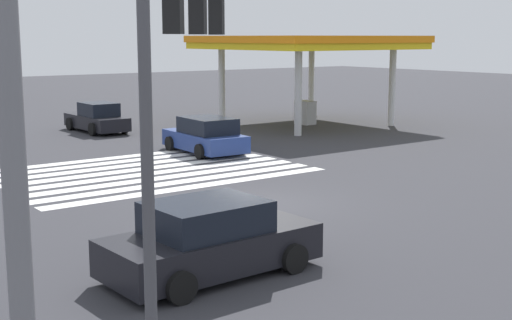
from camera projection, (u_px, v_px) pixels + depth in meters
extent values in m
plane|color=#333338|center=(256.00, 204.00, 20.63)|extent=(141.52, 141.52, 0.00)
cube|color=silver|center=(109.00, 158.00, 28.36)|extent=(10.61, 0.60, 0.01)
cube|color=silver|center=(119.00, 162.00, 27.61)|extent=(10.61, 0.60, 0.01)
cube|color=silver|center=(131.00, 165.00, 26.86)|extent=(10.61, 0.60, 0.01)
cube|color=silver|center=(143.00, 169.00, 26.11)|extent=(10.61, 0.60, 0.01)
cube|color=silver|center=(155.00, 173.00, 25.36)|extent=(10.61, 0.60, 0.01)
cube|color=silver|center=(169.00, 177.00, 24.61)|extent=(10.61, 0.60, 0.01)
cube|color=silver|center=(183.00, 181.00, 23.87)|extent=(10.61, 0.60, 0.01)
cube|color=silver|center=(198.00, 186.00, 23.12)|extent=(10.61, 0.60, 0.01)
cylinder|color=#47474C|center=(147.00, 169.00, 9.86)|extent=(0.18, 0.18, 5.97)
cube|color=black|center=(173.00, 6.00, 11.00)|extent=(0.40, 0.40, 0.84)
sphere|color=red|center=(176.00, 7.00, 11.15)|extent=(0.16, 0.16, 0.16)
cube|color=black|center=(198.00, 10.00, 12.65)|extent=(0.40, 0.40, 0.84)
sphere|color=gold|center=(200.00, 11.00, 12.81)|extent=(0.16, 0.16, 0.16)
cube|color=black|center=(216.00, 14.00, 14.31)|extent=(0.40, 0.40, 0.84)
sphere|color=green|center=(218.00, 14.00, 14.46)|extent=(0.16, 0.16, 0.16)
cube|color=navy|center=(205.00, 141.00, 29.74)|extent=(2.08, 4.27, 0.68)
cube|color=black|center=(208.00, 125.00, 29.41)|extent=(1.80, 2.46, 0.65)
cylinder|color=black|center=(170.00, 143.00, 30.31)|extent=(0.25, 0.62, 0.60)
cylinder|color=black|center=(209.00, 140.00, 31.36)|extent=(0.25, 0.62, 0.60)
cylinder|color=black|center=(200.00, 152.00, 28.19)|extent=(0.25, 0.62, 0.60)
cylinder|color=black|center=(241.00, 147.00, 29.24)|extent=(0.25, 0.62, 0.60)
cube|color=black|center=(211.00, 249.00, 14.45)|extent=(4.49, 2.08, 0.74)
cube|color=black|center=(206.00, 217.00, 14.26)|extent=(2.32, 1.82, 0.63)
cylinder|color=black|center=(236.00, 237.00, 16.09)|extent=(0.63, 0.24, 0.62)
cylinder|color=black|center=(294.00, 258.00, 14.57)|extent=(0.63, 0.24, 0.62)
cylinder|color=black|center=(128.00, 261.00, 14.40)|extent=(0.63, 0.24, 0.62)
cylinder|color=black|center=(181.00, 287.00, 12.88)|extent=(0.63, 0.24, 0.62)
cube|color=black|center=(97.00, 122.00, 36.30)|extent=(1.69, 4.47, 0.66)
cube|color=black|center=(99.00, 109.00, 35.95)|extent=(1.50, 1.95, 0.67)
cylinder|color=black|center=(70.00, 124.00, 36.91)|extent=(0.22, 0.66, 0.65)
cylinder|color=black|center=(100.00, 122.00, 37.92)|extent=(0.22, 0.66, 0.65)
cylinder|color=black|center=(93.00, 129.00, 34.74)|extent=(0.22, 0.66, 0.65)
cylinder|color=black|center=(124.00, 127.00, 35.75)|extent=(0.22, 0.66, 0.65)
cube|color=yellow|center=(306.00, 46.00, 38.78)|extent=(9.48, 9.48, 0.35)
cube|color=orange|center=(306.00, 39.00, 38.72)|extent=(9.67, 9.67, 0.36)
cube|color=#B2B2B7|center=(305.00, 113.00, 39.41)|extent=(0.70, 1.10, 1.30)
cylinder|color=silver|center=(311.00, 82.00, 43.74)|extent=(0.36, 0.36, 4.13)
cylinder|color=silver|center=(222.00, 86.00, 39.83)|extent=(0.36, 0.36, 4.13)
cylinder|color=silver|center=(392.00, 88.00, 38.50)|extent=(0.36, 0.36, 4.13)
cylinder|color=silver|center=(298.00, 93.00, 34.59)|extent=(0.36, 0.36, 4.13)
cylinder|color=slate|center=(10.00, 99.00, 4.33)|extent=(0.16, 0.16, 8.82)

